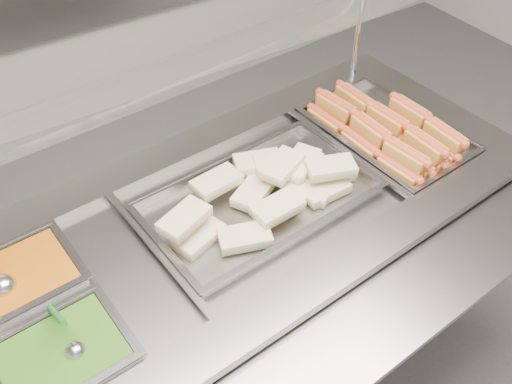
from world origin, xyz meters
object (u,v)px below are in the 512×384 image
pan_wraps (259,202)px  serving_spoon (72,345)px  sneeze_guard (195,69)px  ladle (3,285)px  steam_counter (245,294)px  pan_hotdogs (384,138)px

pan_wraps → serving_spoon: bearing=-163.5°
sneeze_guard → serving_spoon: sneeze_guard is taller
ladle → serving_spoon: size_ratio=1.11×
pan_wraps → ladle: ladle is taller
pan_wraps → ladle: bearing=174.0°
steam_counter → pan_hotdogs: (0.64, 0.04, 0.42)m
pan_hotdogs → sneeze_guard: bearing=164.7°
ladle → serving_spoon: serving_spoon is taller
pan_wraps → serving_spoon: serving_spoon is taller
ladle → pan_wraps: bearing=-6.0°
pan_wraps → serving_spoon: size_ratio=3.92×
steam_counter → pan_hotdogs: bearing=4.0°
sneeze_guard → serving_spoon: (-0.61, -0.42, -0.37)m
steam_counter → pan_hotdogs: pan_hotdogs is taller
steam_counter → ladle: ladle is taller
steam_counter → sneeze_guard: (-0.02, 0.22, 0.84)m
serving_spoon → pan_wraps: bearing=16.5°
steam_counter → pan_wraps: pan_wraps is taller
steam_counter → pan_wraps: bearing=4.0°
serving_spoon → ladle: bearing=108.0°
steam_counter → serving_spoon: 0.81m
pan_hotdogs → steam_counter: bearing=-176.0°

